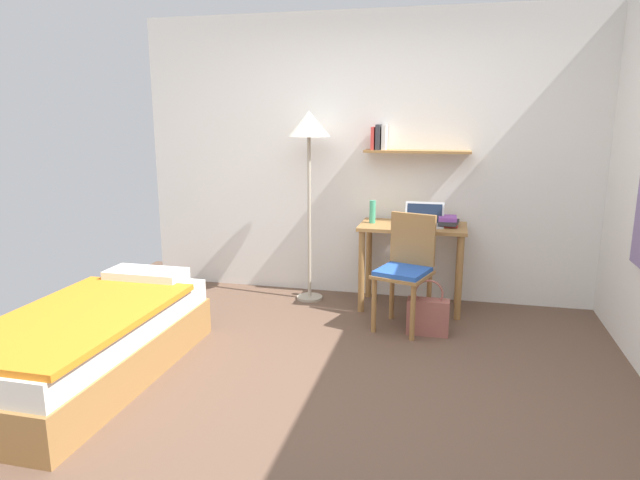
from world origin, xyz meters
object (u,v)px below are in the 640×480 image
object	(u,v)px
bed	(91,343)
book_stack	(448,221)
standing_lamp	(309,136)
water_bottle	(372,212)
desk	(412,243)
handbag	(428,315)
laptop	(424,220)
desk_chair	(406,266)

from	to	relation	value
bed	book_stack	xyz separation A→B (m)	(2.22, 1.89, 0.56)
standing_lamp	water_bottle	world-z (taller)	standing_lamp
bed	desk	world-z (taller)	desk
bed	handbag	distance (m)	2.46
book_stack	bed	bearing A→B (deg)	-139.49
desk	book_stack	xyz separation A→B (m)	(0.30, 0.02, 0.20)
desk	standing_lamp	distance (m)	1.31
desk	laptop	xyz separation A→B (m)	(0.09, 0.00, 0.21)
bed	water_bottle	size ratio (longest dim) A/B	9.15
desk_chair	bed	bearing A→B (deg)	-143.91
book_stack	desk_chair	bearing A→B (deg)	-121.51
laptop	handbag	size ratio (longest dim) A/B	0.77
desk	water_bottle	world-z (taller)	water_bottle
bed	water_bottle	distance (m)	2.52
laptop	handbag	bearing A→B (deg)	-81.62
water_bottle	book_stack	bearing A→B (deg)	0.64
desk_chair	handbag	size ratio (longest dim) A/B	2.06
water_bottle	handbag	bearing A→B (deg)	-48.68
bed	desk_chair	xyz separation A→B (m)	(1.91, 1.39, 0.27)
desk	standing_lamp	size ratio (longest dim) A/B	0.53
standing_lamp	laptop	size ratio (longest dim) A/B	5.06
desk_chair	laptop	xyz separation A→B (m)	(0.10, 0.49, 0.30)
desk	handbag	world-z (taller)	desk
laptop	standing_lamp	bearing A→B (deg)	179.17
standing_lamp	water_bottle	distance (m)	0.88
desk	water_bottle	xyz separation A→B (m)	(-0.36, 0.01, 0.26)
desk	desk_chair	distance (m)	0.49
handbag	bed	bearing A→B (deg)	-148.84
desk	book_stack	distance (m)	0.36
desk	laptop	world-z (taller)	laptop
desk_chair	standing_lamp	size ratio (longest dim) A/B	0.53
water_bottle	bed	bearing A→B (deg)	-129.59
handbag	standing_lamp	bearing A→B (deg)	151.02
book_stack	handbag	xyz separation A→B (m)	(-0.11, -0.62, -0.64)
handbag	desk	bearing A→B (deg)	106.80
book_stack	handbag	bearing A→B (deg)	-100.45
laptop	water_bottle	size ratio (longest dim) A/B	1.69
standing_lamp	laptop	xyz separation A→B (m)	(1.03, -0.01, -0.71)
desk	laptop	size ratio (longest dim) A/B	2.69
desk_chair	laptop	size ratio (longest dim) A/B	2.69
bed	laptop	xyz separation A→B (m)	(2.01, 1.88, 0.57)
desk_chair	book_stack	distance (m)	0.66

